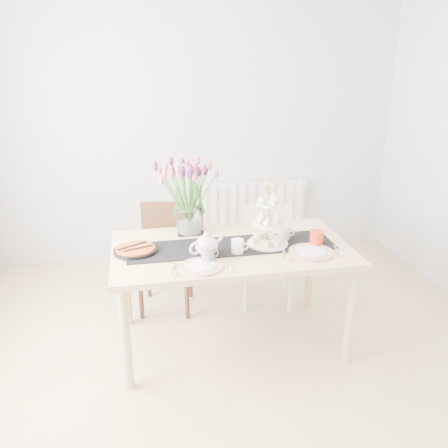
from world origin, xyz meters
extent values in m
plane|color=tan|center=(0.00, 0.00, 0.00)|extent=(4.50, 4.50, 0.00)
plane|color=silver|center=(0.00, 2.25, 1.30)|extent=(4.00, 0.00, 4.00)
cube|color=white|center=(0.50, 2.19, 0.45)|extent=(1.20, 0.08, 0.60)
cube|color=tan|center=(-0.01, 0.57, 0.73)|extent=(1.60, 0.90, 0.04)
cylinder|color=tan|center=(-0.74, 0.19, 0.35)|extent=(0.06, 0.06, 0.71)
cylinder|color=tan|center=(0.72, 0.19, 0.35)|extent=(0.06, 0.06, 0.71)
cylinder|color=tan|center=(-0.74, 0.95, 0.35)|extent=(0.06, 0.06, 0.71)
cylinder|color=tan|center=(0.72, 0.95, 0.35)|extent=(0.06, 0.06, 0.71)
cube|color=#3C2515|center=(-0.43, 1.16, 0.43)|extent=(0.50, 0.50, 0.04)
cube|color=#3C2515|center=(-0.39, 1.34, 0.65)|extent=(0.42, 0.12, 0.40)
cylinder|color=#3C2515|center=(-0.64, 1.02, 0.21)|extent=(0.04, 0.04, 0.41)
cylinder|color=#3C2515|center=(-0.29, 0.95, 0.21)|extent=(0.04, 0.04, 0.41)
cylinder|color=#3C2515|center=(-0.57, 1.37, 0.21)|extent=(0.04, 0.04, 0.41)
cylinder|color=#3C2515|center=(-0.22, 1.30, 0.21)|extent=(0.04, 0.04, 0.41)
cube|color=silver|center=(0.41, 1.10, 0.40)|extent=(0.47, 0.47, 0.04)
cube|color=silver|center=(0.45, 1.27, 0.61)|extent=(0.39, 0.13, 0.37)
cylinder|color=silver|center=(0.19, 0.97, 0.19)|extent=(0.04, 0.04, 0.38)
cylinder|color=silver|center=(0.54, 0.88, 0.19)|extent=(0.04, 0.04, 0.38)
cylinder|color=silver|center=(0.27, 1.32, 0.19)|extent=(0.04, 0.04, 0.38)
cylinder|color=silver|center=(0.62, 1.23, 0.19)|extent=(0.04, 0.04, 0.38)
cube|color=black|center=(-0.01, 0.57, 0.75)|extent=(1.40, 0.35, 0.01)
cube|color=silver|center=(-0.26, 0.90, 0.84)|extent=(0.18, 0.18, 0.18)
cylinder|color=gold|center=(0.24, 0.55, 0.95)|extent=(0.01, 0.01, 0.41)
cylinder|color=white|center=(0.24, 0.55, 0.76)|extent=(0.28, 0.28, 0.01)
cylinder|color=white|center=(0.24, 0.55, 0.91)|extent=(0.22, 0.22, 0.01)
cylinder|color=white|center=(0.24, 0.55, 1.05)|extent=(0.18, 0.18, 0.01)
cylinder|color=silver|center=(0.37, 0.63, 0.80)|extent=(0.12, 0.12, 0.10)
cylinder|color=black|center=(-0.65, 0.59, 0.76)|extent=(0.29, 0.29, 0.02)
cylinder|color=#DA471E|center=(-0.65, 0.59, 0.78)|extent=(0.26, 0.26, 0.01)
cylinder|color=slate|center=(-0.21, 0.35, 0.80)|extent=(0.10, 0.10, 0.10)
cylinder|color=white|center=(0.00, 0.45, 0.80)|extent=(0.09, 0.09, 0.10)
cylinder|color=red|center=(0.56, 0.47, 0.80)|extent=(0.12, 0.12, 0.11)
cylinder|color=silver|center=(-0.26, 0.27, 0.76)|extent=(0.31, 0.31, 0.01)
cylinder|color=silver|center=(0.48, 0.36, 0.76)|extent=(0.35, 0.35, 0.02)
camera|label=1|loc=(-0.62, -2.34, 1.99)|focal=38.00mm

